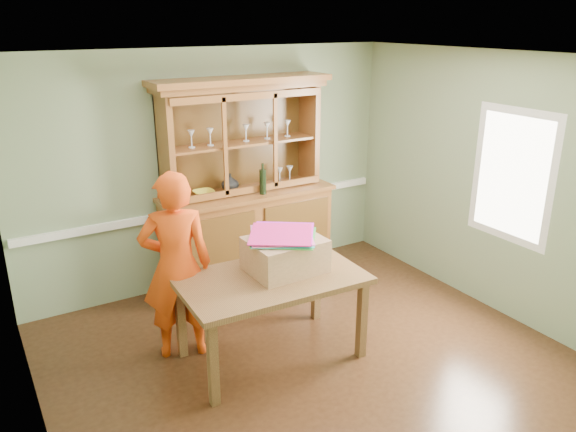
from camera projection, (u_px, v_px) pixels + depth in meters
floor at (306, 356)px, 5.25m from camera, size 4.50×4.50×0.00m
ceiling at (309, 57)px, 4.35m from camera, size 4.50×4.50×0.00m
wall_back at (213, 169)px, 6.42m from camera, size 4.50×0.00×4.50m
wall_left at (22, 280)px, 3.71m from camera, size 0.00×4.00×4.00m
wall_right at (487, 183)px, 5.89m from camera, size 0.00×4.00×4.00m
wall_front at (498, 324)px, 3.18m from camera, size 4.50×0.00×4.50m
chair_rail at (215, 207)px, 6.55m from camera, size 4.41×0.05×0.08m
framed_map at (15, 237)px, 3.90m from camera, size 0.03×0.60×0.46m
window_panel at (512, 176)px, 5.59m from camera, size 0.03×0.96×1.36m
china_hutch at (246, 214)px, 6.50m from camera, size 2.03×0.67×2.39m
dining_table at (271, 286)px, 5.03m from camera, size 1.67×1.04×0.81m
cardboard_box at (285, 255)px, 5.07m from camera, size 0.67×0.54×0.31m
kite_stack at (281, 235)px, 5.04m from camera, size 0.75×0.75×0.04m
person at (176, 266)px, 5.03m from camera, size 0.74×0.60×1.77m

